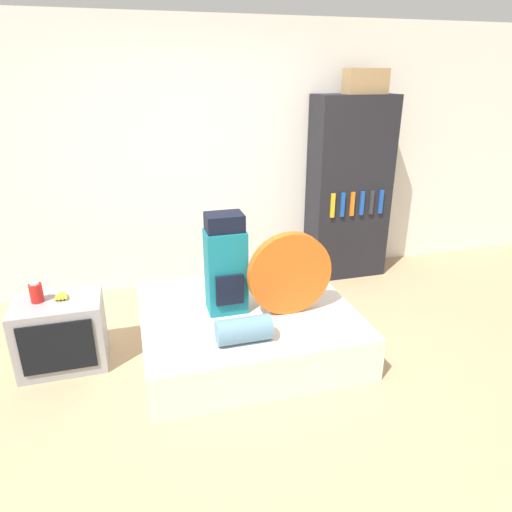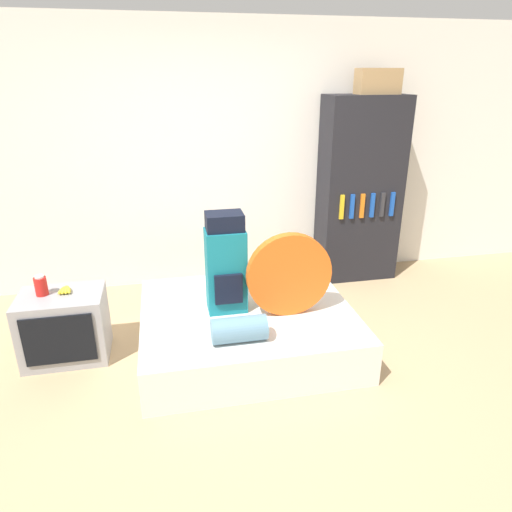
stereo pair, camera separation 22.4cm
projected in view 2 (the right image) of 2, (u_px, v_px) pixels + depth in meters
The scene contains 11 objects.
ground_plane at pixel (268, 396), 3.18m from camera, with size 16.00×16.00×0.00m, color tan.
wall_back at pixel (222, 158), 4.59m from camera, with size 8.00×0.05×2.60m.
bed at pixel (247, 327), 3.71m from camera, with size 1.66×1.43×0.34m.
backpack at pixel (226, 264), 3.52m from camera, with size 0.30×0.26×0.79m.
tent_bag at pixel (289, 275), 3.47m from camera, with size 0.66×0.08×0.66m.
sleeping_roll at pixel (239, 329), 3.18m from camera, with size 0.39×0.18×0.18m.
television at pixel (65, 326), 3.54m from camera, with size 0.63×0.46×0.54m.
canister at pixel (41, 286), 3.42m from camera, with size 0.09×0.09×0.16m.
banana_bunch at pixel (65, 290), 3.48m from camera, with size 0.11×0.14×0.04m.
bookshelf at pixel (360, 191), 4.76m from camera, with size 0.82×0.42×1.91m.
cardboard_box at pixel (378, 81), 4.36m from camera, with size 0.41×0.20×0.24m.
Camera 2 is at (-0.61, -2.52, 2.09)m, focal length 32.00 mm.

